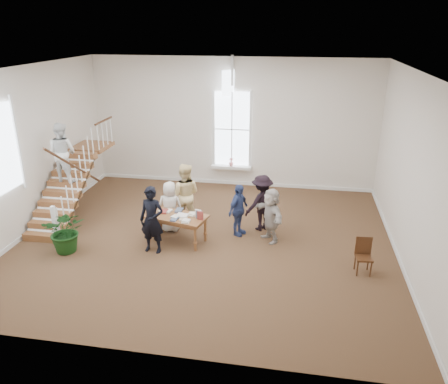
% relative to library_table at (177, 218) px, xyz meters
% --- Properties ---
extents(ground, '(10.00, 10.00, 0.00)m').
position_rel_library_table_xyz_m(ground, '(0.75, 0.21, -0.67)').
color(ground, '#442B1A').
rests_on(ground, ground).
extents(room_shell, '(10.49, 10.00, 10.00)m').
position_rel_library_table_xyz_m(room_shell, '(0.75, 4.60, -0.27)').
color(room_shell, silver).
rests_on(room_shell, ground).
extents(staircase, '(1.10, 4.10, 2.92)m').
position_rel_library_table_xyz_m(staircase, '(-3.59, 0.96, 0.95)').
color(staircase, brown).
rests_on(staircase, ground).
extents(library_table, '(1.75, 1.15, 0.82)m').
position_rel_library_table_xyz_m(library_table, '(0.00, 0.00, 0.00)').
color(library_table, brown).
rests_on(library_table, ground).
extents(police_officer, '(0.69, 0.49, 1.76)m').
position_rel_library_table_xyz_m(police_officer, '(-0.46, -0.65, 0.21)').
color(police_officer, black).
rests_on(police_officer, ground).
extents(elderly_woman, '(0.73, 0.50, 1.46)m').
position_rel_library_table_xyz_m(elderly_woman, '(-0.36, 0.60, 0.06)').
color(elderly_woman, silver).
rests_on(elderly_woman, ground).
extents(person_yellow, '(0.92, 0.73, 1.84)m').
position_rel_library_table_xyz_m(person_yellow, '(-0.06, 1.10, 0.25)').
color(person_yellow, '#FADF9C').
rests_on(person_yellow, ground).
extents(woman_cluster_a, '(0.69, 0.94, 1.48)m').
position_rel_library_table_xyz_m(woman_cluster_a, '(1.56, 0.67, 0.07)').
color(woman_cluster_a, navy).
rests_on(woman_cluster_a, ground).
extents(woman_cluster_b, '(1.19, 1.16, 1.63)m').
position_rel_library_table_xyz_m(woman_cluster_b, '(2.16, 1.12, 0.14)').
color(woman_cluster_b, black).
rests_on(woman_cluster_b, ground).
extents(woman_cluster_c, '(1.13, 1.40, 1.49)m').
position_rel_library_table_xyz_m(woman_cluster_c, '(2.46, 0.47, 0.08)').
color(woman_cluster_c, '#B6ACA4').
rests_on(woman_cluster_c, ground).
extents(floor_plant, '(1.27, 1.18, 1.17)m').
position_rel_library_table_xyz_m(floor_plant, '(-2.64, -1.03, -0.09)').
color(floor_plant, '#133912').
rests_on(floor_plant, ground).
extents(side_chair, '(0.41, 0.41, 0.87)m').
position_rel_library_table_xyz_m(side_chair, '(4.74, -0.75, -0.19)').
color(side_chair, '#391D0F').
rests_on(side_chair, ground).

